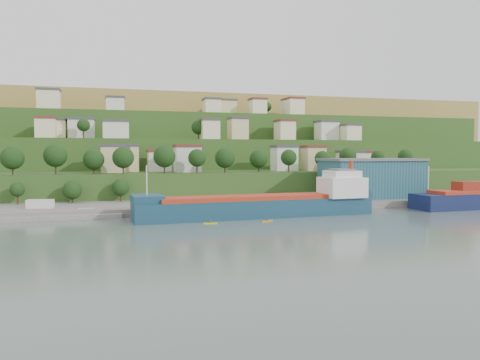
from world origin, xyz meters
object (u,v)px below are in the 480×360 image
object	(u,v)px
cargo_ship_near	(264,206)
kayak_orange	(267,220)
caravan	(40,205)
warehouse	(370,178)

from	to	relation	value
cargo_ship_near	kayak_orange	world-z (taller)	cargo_ship_near
cargo_ship_near	caravan	xyz separation A→B (m)	(-56.49, 17.30, 0.14)
cargo_ship_near	warehouse	distance (m)	49.47
kayak_orange	cargo_ship_near	bearing A→B (deg)	53.18
caravan	cargo_ship_near	bearing A→B (deg)	-5.45
warehouse	caravan	distance (m)	100.89
warehouse	caravan	bearing A→B (deg)	-175.19
caravan	kayak_orange	world-z (taller)	caravan
warehouse	kayak_orange	xyz separation A→B (m)	(-46.45, -30.42, -8.19)
warehouse	caravan	size ratio (longest dim) A/B	4.84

